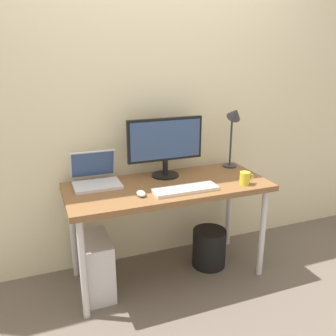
# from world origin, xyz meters

# --- Properties ---
(ground_plane) EXTENTS (6.00, 6.00, 0.00)m
(ground_plane) POSITION_xyz_m (0.00, 0.00, 0.00)
(ground_plane) COLOR #665B51
(back_wall) EXTENTS (4.40, 0.04, 2.60)m
(back_wall) POSITION_xyz_m (0.00, 0.36, 1.30)
(back_wall) COLOR beige
(back_wall) RESTS_ON ground_plane
(desk) EXTENTS (1.42, 0.61, 0.73)m
(desk) POSITION_xyz_m (0.00, 0.00, 0.66)
(desk) COLOR brown
(desk) RESTS_ON ground_plane
(monitor) EXTENTS (0.57, 0.20, 0.44)m
(monitor) POSITION_xyz_m (0.04, 0.17, 0.98)
(monitor) COLOR black
(monitor) RESTS_ON desk
(laptop) EXTENTS (0.32, 0.28, 0.22)m
(laptop) POSITION_xyz_m (-0.47, 0.19, 0.79)
(laptop) COLOR silver
(laptop) RESTS_ON desk
(desk_lamp) EXTENTS (0.11, 0.16, 0.50)m
(desk_lamp) POSITION_xyz_m (0.61, 0.17, 1.09)
(desk_lamp) COLOR #333338
(desk_lamp) RESTS_ON desk
(keyboard) EXTENTS (0.44, 0.14, 0.02)m
(keyboard) POSITION_xyz_m (0.06, -0.16, 0.74)
(keyboard) COLOR silver
(keyboard) RESTS_ON desk
(mouse) EXTENTS (0.06, 0.09, 0.03)m
(mouse) POSITION_xyz_m (-0.24, -0.14, 0.75)
(mouse) COLOR silver
(mouse) RESTS_ON desk
(coffee_mug) EXTENTS (0.11, 0.07, 0.09)m
(coffee_mug) POSITION_xyz_m (0.50, -0.19, 0.78)
(coffee_mug) COLOR yellow
(coffee_mug) RESTS_ON desk
(computer_tower) EXTENTS (0.18, 0.36, 0.42)m
(computer_tower) POSITION_xyz_m (-0.53, -0.02, 0.21)
(computer_tower) COLOR silver
(computer_tower) RESTS_ON ground_plane
(wastebasket) EXTENTS (0.26, 0.26, 0.30)m
(wastebasket) POSITION_xyz_m (0.35, 0.01, 0.15)
(wastebasket) COLOR black
(wastebasket) RESTS_ON ground_plane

